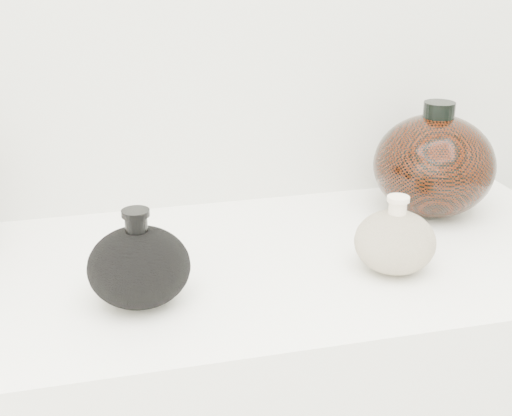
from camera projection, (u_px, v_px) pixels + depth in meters
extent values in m
cube|color=white|center=(222.00, 273.00, 1.06)|extent=(1.20, 0.50, 0.03)
ellipsoid|color=black|center=(139.00, 267.00, 0.93)|extent=(0.14, 0.14, 0.11)
cylinder|color=black|center=(136.00, 224.00, 0.91)|extent=(0.03, 0.03, 0.03)
cylinder|color=black|center=(135.00, 213.00, 0.90)|extent=(0.04, 0.04, 0.01)
ellipsoid|color=beige|center=(395.00, 242.00, 1.02)|extent=(0.15, 0.15, 0.09)
cylinder|color=beige|center=(398.00, 208.00, 1.00)|extent=(0.03, 0.03, 0.03)
cylinder|color=beige|center=(398.00, 199.00, 1.00)|extent=(0.04, 0.04, 0.01)
ellipsoid|color=black|center=(434.00, 165.00, 1.22)|extent=(0.27, 0.27, 0.17)
cylinder|color=black|center=(439.00, 112.00, 1.18)|extent=(0.07, 0.07, 0.03)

